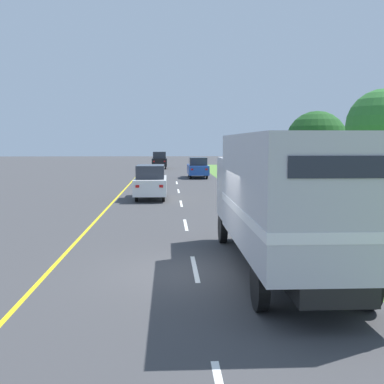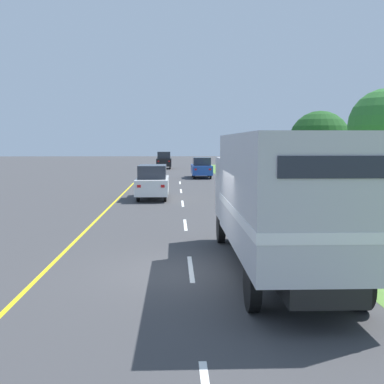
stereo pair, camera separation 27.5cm
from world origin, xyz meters
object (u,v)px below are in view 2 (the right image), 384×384
roadside_tree_mid (320,142)px  roadside_tree_far (328,139)px  horse_trailer_truck (280,196)px  lead_car_white (153,182)px  lead_car_black_ahead (164,160)px  highway_sign (351,179)px  lead_car_blue_ahead (201,167)px  delineator_post (318,228)px

roadside_tree_mid → roadside_tree_far: 7.56m
horse_trailer_truck → roadside_tree_far: 29.42m
lead_car_white → roadside_tree_far: 18.18m
lead_car_black_ahead → highway_sign: highway_sign is taller
lead_car_blue_ahead → roadside_tree_far: bearing=-25.4°
lead_car_black_ahead → roadside_tree_mid: size_ratio=0.75×
delineator_post → roadside_tree_mid: bearing=73.2°
lead_car_white → roadside_tree_mid: (11.02, 4.53, 2.29)m
highway_sign → roadside_tree_far: roadside_tree_far is taller
highway_sign → roadside_tree_mid: bearing=78.3°
horse_trailer_truck → roadside_tree_mid: roadside_tree_mid is taller
lead_car_white → delineator_post: lead_car_white is taller
horse_trailer_truck → roadside_tree_mid: 21.87m
lead_car_white → delineator_post: size_ratio=4.63×
roadside_tree_mid → roadside_tree_far: roadside_tree_mid is taller
roadside_tree_far → lead_car_white: bearing=-140.1°
horse_trailer_truck → roadside_tree_mid: bearing=70.8°
horse_trailer_truck → highway_sign: bearing=58.1°
roadside_tree_far → delineator_post: (-7.93, -24.04, -2.98)m
horse_trailer_truck → lead_car_blue_ahead: (-0.12, 32.43, -0.99)m
lead_car_white → roadside_tree_far: bearing=39.9°
highway_sign → delineator_post: bearing=-124.1°
lead_car_white → highway_sign: 12.27m
horse_trailer_truck → lead_car_white: bearing=103.4°
highway_sign → roadside_tree_mid: 13.99m
lead_car_blue_ahead → horse_trailer_truck: bearing=-89.8°
highway_sign → roadside_tree_far: bearing=74.8°
highway_sign → delineator_post: highway_sign is taller
lead_car_white → lead_car_blue_ahead: size_ratio=0.98×
lead_car_white → delineator_post: (5.89, -12.49, -0.48)m
horse_trailer_truck → roadside_tree_far: roadside_tree_far is taller
highway_sign → horse_trailer_truck: bearing=-121.9°
roadside_tree_mid → delineator_post: 17.99m
lead_car_white → lead_car_blue_ahead: bearing=77.2°
horse_trailer_truck → roadside_tree_far: size_ratio=1.60×
lead_car_blue_ahead → roadside_tree_far: roadside_tree_far is taller
lead_car_blue_ahead → delineator_post: bearing=-85.7°
horse_trailer_truck → lead_car_black_ahead: (-3.89, 47.81, -0.90)m
lead_car_white → lead_car_black_ahead: 31.73m
horse_trailer_truck → delineator_post: size_ratio=8.98×
lead_car_white → lead_car_blue_ahead: lead_car_white is taller
lead_car_blue_ahead → highway_sign: (4.47, -25.44, 0.87)m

